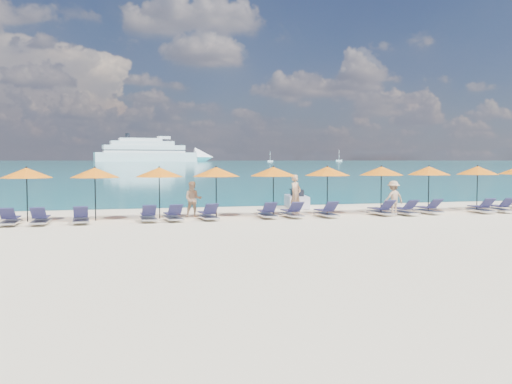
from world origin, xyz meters
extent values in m
plane|color=beige|center=(0.00, 0.00, 0.00)|extent=(1400.00, 1400.00, 0.00)
cube|color=#1FA9B2|center=(0.00, 660.00, 0.01)|extent=(1600.00, 1300.00, 0.01)
cube|color=white|center=(34.92, 587.00, 4.77)|extent=(106.44, 30.89, 9.54)
cone|color=white|center=(97.49, 594.16, 4.77)|extent=(23.24, 23.24, 20.99)
cube|color=white|center=(33.03, 586.78, 13.36)|extent=(85.26, 25.66, 7.63)
cube|color=white|center=(31.13, 586.57, 19.08)|extent=(66.28, 21.62, 4.77)
cube|color=white|center=(29.24, 586.35, 22.90)|extent=(45.10, 16.39, 3.34)
cube|color=black|center=(33.03, 586.78, 11.93)|extent=(86.33, 25.97, 0.86)
cube|color=black|center=(33.03, 586.78, 15.27)|extent=(84.20, 25.35, 0.86)
cylinder|color=black|center=(16.15, 584.85, 26.72)|extent=(4.20, 4.20, 5.25)
cube|color=white|center=(143.70, 495.40, 0.72)|extent=(5.39, 1.80, 1.44)
cylinder|color=white|center=(143.70, 495.40, 5.39)|extent=(0.32, 0.32, 8.99)
cube|color=white|center=(242.54, 563.91, 0.91)|extent=(6.85, 2.28, 1.83)
cylinder|color=white|center=(242.54, 563.91, 6.85)|extent=(0.41, 0.41, 11.41)
cube|color=silver|center=(3.67, 8.49, 0.34)|extent=(1.51, 2.85, 0.62)
cube|color=black|center=(3.63, 8.27, 0.79)|extent=(0.77, 1.21, 0.40)
cylinder|color=black|center=(3.80, 9.16, 0.96)|extent=(0.62, 0.18, 0.07)
imported|color=tan|center=(2.54, 5.30, 0.93)|extent=(0.81, 0.76, 1.86)
imported|color=tan|center=(-2.36, 5.00, 0.80)|extent=(0.85, 0.59, 1.59)
imported|color=tan|center=(6.71, 3.61, 0.79)|extent=(1.08, 0.61, 1.58)
cylinder|color=black|center=(-9.23, 4.87, 1.10)|extent=(0.05, 0.05, 2.20)
cone|color=orange|center=(-9.23, 4.87, 2.02)|extent=(2.10, 2.10, 0.42)
sphere|color=black|center=(-9.23, 4.87, 2.24)|extent=(0.08, 0.08, 0.08)
cylinder|color=black|center=(-6.53, 4.60, 1.10)|extent=(0.05, 0.05, 2.20)
cone|color=orange|center=(-6.53, 4.60, 2.02)|extent=(2.10, 2.10, 0.42)
sphere|color=black|center=(-6.53, 4.60, 2.24)|extent=(0.08, 0.08, 0.08)
cylinder|color=black|center=(-3.85, 4.80, 1.10)|extent=(0.05, 0.05, 2.20)
cone|color=orange|center=(-3.85, 4.80, 2.02)|extent=(2.10, 2.10, 0.42)
sphere|color=black|center=(-3.85, 4.80, 2.24)|extent=(0.08, 0.08, 0.08)
cylinder|color=black|center=(-1.36, 4.76, 1.10)|extent=(0.05, 0.05, 2.20)
cone|color=orange|center=(-1.36, 4.76, 2.02)|extent=(2.10, 2.10, 0.42)
sphere|color=black|center=(-1.36, 4.76, 2.24)|extent=(0.08, 0.08, 0.08)
cylinder|color=black|center=(1.26, 4.67, 1.10)|extent=(0.05, 0.05, 2.20)
cone|color=orange|center=(1.26, 4.67, 2.02)|extent=(2.10, 2.10, 0.42)
sphere|color=black|center=(1.26, 4.67, 2.24)|extent=(0.08, 0.08, 0.08)
cylinder|color=black|center=(3.89, 4.70, 1.10)|extent=(0.05, 0.05, 2.20)
cone|color=orange|center=(3.89, 4.70, 2.02)|extent=(2.10, 2.10, 0.42)
sphere|color=black|center=(3.89, 4.70, 2.24)|extent=(0.08, 0.08, 0.08)
cylinder|color=black|center=(6.64, 4.68, 1.10)|extent=(0.05, 0.05, 2.20)
cone|color=orange|center=(6.64, 4.68, 2.02)|extent=(2.10, 2.10, 0.42)
sphere|color=black|center=(6.64, 4.68, 2.24)|extent=(0.08, 0.08, 0.08)
cylinder|color=black|center=(9.16, 4.64, 1.10)|extent=(0.05, 0.05, 2.20)
cone|color=orange|center=(9.16, 4.64, 2.02)|extent=(2.10, 2.10, 0.42)
sphere|color=black|center=(9.16, 4.64, 2.24)|extent=(0.08, 0.08, 0.08)
cylinder|color=black|center=(11.92, 4.67, 1.10)|extent=(0.05, 0.05, 2.20)
cone|color=orange|center=(11.92, 4.67, 2.02)|extent=(2.10, 2.10, 0.42)
sphere|color=black|center=(11.92, 4.67, 2.24)|extent=(0.08, 0.08, 0.08)
cube|color=silver|center=(-9.70, 3.61, 0.14)|extent=(0.68, 1.72, 0.06)
cube|color=#212146|center=(-9.69, 3.86, 0.30)|extent=(0.59, 1.12, 0.04)
cube|color=#212146|center=(-9.72, 3.07, 0.55)|extent=(0.57, 0.56, 0.43)
cube|color=silver|center=(-8.59, 3.55, 0.14)|extent=(0.69, 1.73, 0.06)
cube|color=#212146|center=(-8.58, 3.80, 0.30)|extent=(0.60, 1.12, 0.04)
cube|color=#212146|center=(-8.61, 3.00, 0.55)|extent=(0.57, 0.56, 0.43)
cube|color=silver|center=(-7.08, 3.61, 0.14)|extent=(0.68, 1.72, 0.06)
cube|color=#212146|center=(-7.09, 3.86, 0.30)|extent=(0.59, 1.12, 0.04)
cube|color=#212146|center=(-7.06, 3.06, 0.55)|extent=(0.57, 0.56, 0.43)
cube|color=silver|center=(-4.42, 3.66, 0.14)|extent=(0.62, 1.70, 0.06)
cube|color=#212146|center=(-4.42, 3.91, 0.30)|extent=(0.55, 1.10, 0.04)
cube|color=#212146|center=(-4.42, 3.11, 0.55)|extent=(0.55, 0.54, 0.43)
cube|color=silver|center=(-3.41, 3.58, 0.14)|extent=(0.74, 1.74, 0.06)
cube|color=#212146|center=(-3.43, 3.83, 0.30)|extent=(0.62, 1.14, 0.04)
cube|color=#212146|center=(-3.38, 3.04, 0.55)|extent=(0.59, 0.57, 0.43)
cube|color=silver|center=(-1.93, 3.65, 0.14)|extent=(0.73, 1.74, 0.06)
cube|color=#212146|center=(-1.95, 3.90, 0.30)|extent=(0.62, 1.13, 0.04)
cube|color=#212146|center=(-1.90, 3.11, 0.55)|extent=(0.58, 0.57, 0.43)
cube|color=silver|center=(0.69, 3.74, 0.14)|extent=(0.71, 1.73, 0.06)
cube|color=#212146|center=(0.70, 3.99, 0.30)|extent=(0.61, 1.13, 0.04)
cube|color=#212146|center=(0.66, 3.19, 0.55)|extent=(0.58, 0.56, 0.43)
cube|color=silver|center=(1.81, 3.65, 0.14)|extent=(0.65, 1.71, 0.06)
cube|color=#212146|center=(1.81, 3.90, 0.30)|extent=(0.57, 1.11, 0.04)
cube|color=#212146|center=(1.82, 3.10, 0.55)|extent=(0.56, 0.55, 0.43)
cube|color=silver|center=(3.34, 3.46, 0.14)|extent=(0.65, 1.71, 0.06)
cube|color=#212146|center=(3.33, 3.71, 0.30)|extent=(0.57, 1.11, 0.04)
cube|color=#212146|center=(3.35, 2.91, 0.55)|extent=(0.56, 0.55, 0.43)
cube|color=silver|center=(6.08, 3.57, 0.14)|extent=(0.75, 1.74, 0.06)
cube|color=#212146|center=(6.06, 3.82, 0.30)|extent=(0.63, 1.14, 0.04)
cube|color=#212146|center=(6.12, 3.03, 0.55)|extent=(0.59, 0.58, 0.43)
cube|color=silver|center=(7.16, 3.43, 0.14)|extent=(0.74, 1.74, 0.06)
cube|color=#212146|center=(7.14, 3.67, 0.30)|extent=(0.63, 1.14, 0.04)
cube|color=#212146|center=(7.20, 2.88, 0.55)|extent=(0.59, 0.57, 0.43)
cube|color=silver|center=(8.56, 3.69, 0.14)|extent=(0.73, 1.74, 0.06)
cube|color=#212146|center=(8.54, 3.94, 0.30)|extent=(0.62, 1.13, 0.04)
cube|color=#212146|center=(8.59, 3.14, 0.55)|extent=(0.58, 0.57, 0.43)
cube|color=silver|center=(11.25, 3.42, 0.14)|extent=(0.78, 1.75, 0.06)
cube|color=#212146|center=(11.28, 3.67, 0.30)|extent=(0.65, 1.15, 0.04)
cube|color=#212146|center=(11.20, 2.88, 0.55)|extent=(0.60, 0.59, 0.43)
cube|color=silver|center=(12.37, 3.48, 0.14)|extent=(0.75, 1.74, 0.06)
cube|color=#212146|center=(12.39, 3.73, 0.30)|extent=(0.63, 1.14, 0.04)
cube|color=#212146|center=(12.33, 2.93, 0.55)|extent=(0.59, 0.58, 0.43)
camera|label=1|loc=(-6.09, -20.07, 2.58)|focal=40.00mm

